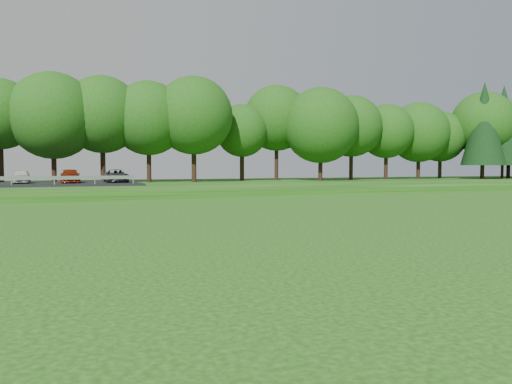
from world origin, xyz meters
name	(u,v)px	position (x,y,z in m)	size (l,w,h in m)	color
berm	(253,185)	(0.00, 34.00, 0.30)	(130.00, 30.00, 0.60)	#133C0B
walking_path	(316,195)	(0.00, 20.00, 0.02)	(130.00, 1.60, 0.04)	gray
treeline	(240,114)	(0.00, 38.00, 8.10)	(104.00, 7.00, 15.00)	#1E440F
parking_lot	(5,180)	(-23.25, 32.82, 1.06)	(24.00, 9.00, 1.38)	black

